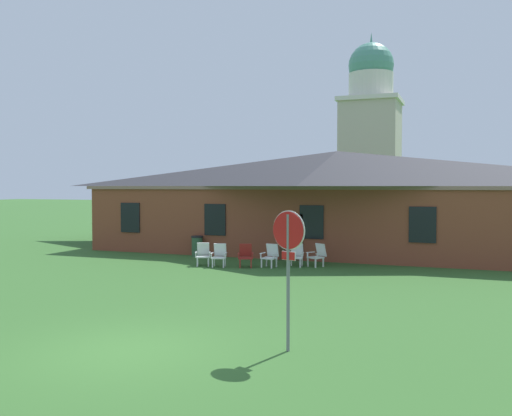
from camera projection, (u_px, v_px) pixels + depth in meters
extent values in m
plane|color=#336028|center=(126.00, 351.00, 11.25)|extent=(200.00, 200.00, 0.00)
cube|color=brown|center=(337.00, 219.00, 29.19)|extent=(23.70, 10.00, 3.20)
cube|color=#8C6458|center=(337.00, 188.00, 29.12)|extent=(24.17, 10.20, 0.16)
pyramid|color=#28282D|center=(337.00, 169.00, 29.08)|extent=(24.65, 10.40, 1.84)
cube|color=black|center=(130.00, 218.00, 27.90)|extent=(1.10, 0.06, 1.50)
cube|color=black|center=(215.00, 220.00, 26.19)|extent=(1.10, 0.06, 1.50)
cube|color=black|center=(312.00, 222.00, 24.49)|extent=(1.10, 0.06, 1.50)
cube|color=black|center=(423.00, 225.00, 22.79)|extent=(1.10, 0.06, 1.50)
cube|color=#422819|center=(291.00, 237.00, 24.86)|extent=(1.10, 0.06, 2.10)
cube|color=#BCB29E|center=(370.00, 164.00, 47.99)|extent=(4.80, 4.80, 10.54)
cube|color=silver|center=(371.00, 101.00, 47.77)|extent=(5.18, 5.18, 0.36)
cylinder|color=silver|center=(371.00, 86.00, 47.72)|extent=(3.80, 3.80, 2.20)
sphere|color=#4C8E7A|center=(371.00, 66.00, 47.65)|extent=(3.88, 3.88, 3.88)
cone|color=#4C8E7A|center=(371.00, 38.00, 47.55)|extent=(0.24, 0.24, 1.00)
cylinder|color=slate|center=(288.00, 283.00, 11.18)|extent=(0.07, 0.07, 2.79)
cylinder|color=white|center=(289.00, 230.00, 11.14)|extent=(0.76, 0.29, 0.81)
cylinder|color=#B71414|center=(288.00, 230.00, 11.12)|extent=(0.72, 0.27, 0.76)
cube|color=#B71414|center=(288.00, 256.00, 11.15)|extent=(0.31, 0.13, 0.16)
cube|color=white|center=(289.00, 256.00, 11.16)|extent=(0.33, 0.13, 0.18)
cube|color=silver|center=(208.00, 262.00, 22.97)|extent=(0.07, 0.07, 0.36)
cube|color=silver|center=(197.00, 262.00, 22.95)|extent=(0.07, 0.07, 0.36)
cube|color=silver|center=(209.00, 261.00, 23.41)|extent=(0.07, 0.07, 0.36)
cube|color=silver|center=(198.00, 261.00, 23.39)|extent=(0.07, 0.07, 0.36)
cube|color=silver|center=(203.00, 257.00, 23.17)|extent=(0.71, 0.70, 0.05)
cube|color=silver|center=(203.00, 249.00, 23.47)|extent=(0.55, 0.38, 0.54)
cube|color=silver|center=(210.00, 252.00, 23.16)|extent=(0.25, 0.45, 0.03)
cube|color=silver|center=(210.00, 255.00, 23.00)|extent=(0.05, 0.05, 0.22)
cube|color=silver|center=(196.00, 252.00, 23.13)|extent=(0.25, 0.45, 0.03)
cube|color=silver|center=(196.00, 255.00, 22.97)|extent=(0.05, 0.05, 0.22)
cube|color=white|center=(224.00, 264.00, 22.61)|extent=(0.06, 0.06, 0.36)
cube|color=white|center=(213.00, 263.00, 22.66)|extent=(0.06, 0.06, 0.36)
cube|color=white|center=(225.00, 262.00, 23.05)|extent=(0.06, 0.06, 0.36)
cube|color=white|center=(214.00, 262.00, 23.10)|extent=(0.06, 0.06, 0.36)
cube|color=white|center=(219.00, 258.00, 22.85)|extent=(0.65, 0.64, 0.05)
cube|color=white|center=(220.00, 250.00, 23.14)|extent=(0.54, 0.31, 0.54)
cube|color=white|center=(226.00, 253.00, 22.79)|extent=(0.18, 0.47, 0.03)
cube|color=white|center=(225.00, 256.00, 22.63)|extent=(0.05, 0.05, 0.22)
cube|color=white|center=(212.00, 253.00, 22.85)|extent=(0.18, 0.47, 0.03)
cube|color=white|center=(211.00, 256.00, 22.69)|extent=(0.05, 0.05, 0.22)
cube|color=maroon|center=(251.00, 264.00, 22.54)|extent=(0.07, 0.07, 0.36)
cube|color=maroon|center=(240.00, 264.00, 22.53)|extent=(0.07, 0.07, 0.36)
cube|color=maroon|center=(251.00, 262.00, 22.98)|extent=(0.07, 0.07, 0.36)
cube|color=maroon|center=(240.00, 262.00, 22.98)|extent=(0.07, 0.07, 0.36)
cube|color=maroon|center=(246.00, 258.00, 22.75)|extent=(0.70, 0.68, 0.05)
cube|color=maroon|center=(246.00, 250.00, 23.05)|extent=(0.55, 0.37, 0.54)
cube|color=maroon|center=(253.00, 253.00, 22.73)|extent=(0.23, 0.46, 0.03)
cube|color=maroon|center=(253.00, 257.00, 22.57)|extent=(0.05, 0.05, 0.22)
cube|color=maroon|center=(239.00, 253.00, 22.72)|extent=(0.23, 0.46, 0.03)
cube|color=maroon|center=(238.00, 257.00, 22.56)|extent=(0.05, 0.05, 0.22)
cube|color=white|center=(272.00, 264.00, 22.44)|extent=(0.06, 0.06, 0.36)
cube|color=white|center=(262.00, 263.00, 22.66)|extent=(0.06, 0.06, 0.36)
cube|color=white|center=(276.00, 263.00, 22.83)|extent=(0.06, 0.06, 0.36)
cube|color=white|center=(267.00, 262.00, 23.05)|extent=(0.06, 0.06, 0.36)
cube|color=white|center=(269.00, 258.00, 22.74)|extent=(0.60, 0.59, 0.05)
cube|color=white|center=(272.00, 250.00, 23.00)|extent=(0.53, 0.26, 0.54)
cube|color=white|center=(275.00, 254.00, 22.57)|extent=(0.12, 0.47, 0.03)
cube|color=white|center=(273.00, 257.00, 22.43)|extent=(0.04, 0.04, 0.22)
cube|color=white|center=(263.00, 253.00, 22.85)|extent=(0.12, 0.47, 0.03)
cube|color=white|center=(261.00, 256.00, 22.71)|extent=(0.04, 0.04, 0.22)
cube|color=white|center=(300.00, 263.00, 22.61)|extent=(0.06, 0.06, 0.36)
cube|color=white|center=(289.00, 263.00, 22.73)|extent=(0.06, 0.06, 0.36)
cube|color=white|center=(302.00, 262.00, 23.04)|extent=(0.06, 0.06, 0.36)
cube|color=white|center=(291.00, 262.00, 23.16)|extent=(0.06, 0.06, 0.36)
cube|color=white|center=(296.00, 258.00, 22.88)|extent=(0.59, 0.57, 0.05)
cube|color=white|center=(297.00, 250.00, 23.16)|extent=(0.53, 0.24, 0.54)
cube|color=white|center=(303.00, 253.00, 22.77)|extent=(0.11, 0.47, 0.03)
cube|color=white|center=(302.00, 256.00, 22.62)|extent=(0.04, 0.04, 0.22)
cube|color=white|center=(289.00, 253.00, 22.92)|extent=(0.11, 0.47, 0.03)
cube|color=white|center=(288.00, 256.00, 22.77)|extent=(0.04, 0.04, 0.22)
cube|color=silver|center=(315.00, 263.00, 22.62)|extent=(0.07, 0.07, 0.36)
cube|color=silver|center=(308.00, 262.00, 22.98)|extent=(0.07, 0.07, 0.36)
cube|color=silver|center=(323.00, 263.00, 22.88)|extent=(0.07, 0.07, 0.36)
cube|color=silver|center=(316.00, 261.00, 23.25)|extent=(0.07, 0.07, 0.36)
cube|color=silver|center=(316.00, 258.00, 22.92)|extent=(0.73, 0.73, 0.05)
cube|color=silver|center=(321.00, 250.00, 23.10)|extent=(0.54, 0.43, 0.54)
cube|color=silver|center=(320.00, 254.00, 22.67)|extent=(0.30, 0.43, 0.03)
cube|color=silver|center=(317.00, 257.00, 22.58)|extent=(0.05, 0.05, 0.22)
cube|color=silver|center=(310.00, 252.00, 23.13)|extent=(0.30, 0.43, 0.03)
cube|color=silver|center=(308.00, 255.00, 23.04)|extent=(0.05, 0.05, 0.22)
cylinder|color=#335638|center=(197.00, 247.00, 26.29)|extent=(0.52, 0.52, 0.90)
cylinder|color=black|center=(197.00, 237.00, 26.27)|extent=(0.56, 0.56, 0.08)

